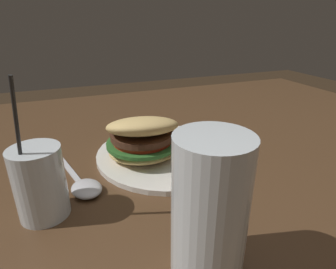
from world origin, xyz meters
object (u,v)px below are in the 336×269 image
Objects in this scene: meal_plate_near at (155,144)px; juice_glass at (40,184)px; beer_glass at (209,212)px; spoon at (85,187)px.

meal_plate_near is 0.23m from juice_glass.
meal_plate_near is 1.77× the size of beer_glass.
juice_glass reaches higher than beer_glass.
beer_glass is 0.86× the size of spoon.
juice_glass reaches higher than meal_plate_near.
juice_glass is (0.21, 0.10, 0.02)m from meal_plate_near.
juice_glass is 0.08m from spoon.
beer_glass is 0.25m from juice_glass.
beer_glass is at bearing 135.55° from juice_glass.
meal_plate_near is at bearing 99.19° from spoon.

